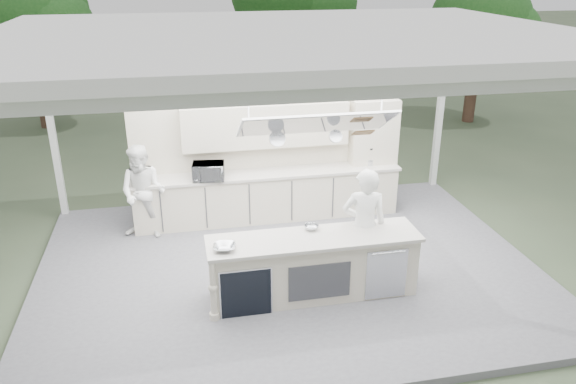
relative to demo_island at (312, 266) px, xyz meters
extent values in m
plane|color=#455238|center=(-0.18, 0.91, -0.60)|extent=(90.00, 90.00, 0.00)
cube|color=slate|center=(-0.18, 0.91, -0.54)|extent=(8.00, 6.00, 0.12)
cube|color=white|center=(3.72, 3.81, 1.25)|extent=(0.12, 0.12, 3.70)
cube|color=white|center=(-4.08, 3.81, 1.25)|extent=(0.12, 0.12, 3.70)
cube|color=white|center=(-0.18, 0.91, 3.18)|extent=(8.20, 6.20, 0.16)
cube|color=white|center=(-0.18, -1.99, 3.02)|extent=(8.00, 0.12, 0.16)
cube|color=white|center=(-0.18, 3.81, 3.02)|extent=(8.00, 0.12, 0.16)
cube|color=white|center=(3.72, 0.91, 3.02)|extent=(0.12, 6.00, 0.16)
cube|color=white|center=(0.02, 0.01, 2.15)|extent=(2.00, 0.71, 0.43)
cube|color=white|center=(0.02, 0.01, 2.15)|extent=(2.06, 0.76, 0.46)
cylinder|color=white|center=(-0.88, 0.01, 2.63)|extent=(0.02, 0.02, 0.95)
cylinder|color=white|center=(0.92, 0.01, 2.63)|extent=(0.02, 0.02, 0.95)
cylinder|color=silver|center=(-0.48, 0.16, 1.93)|extent=(0.22, 0.14, 0.21)
cylinder|color=silver|center=(0.32, 0.11, 1.93)|extent=(0.18, 0.12, 0.18)
cube|color=brown|center=(0.72, 0.13, 1.95)|extent=(0.28, 0.18, 0.12)
cube|color=beige|center=(0.02, 0.01, -0.03)|extent=(3.00, 0.70, 0.90)
cube|color=beige|center=(0.02, 0.01, 0.45)|extent=(3.10, 0.78, 0.05)
cylinder|color=beige|center=(-1.48, -0.34, -0.02)|extent=(0.11, 0.11, 0.92)
cube|color=black|center=(-1.03, -0.34, -0.12)|extent=(0.70, 0.04, 0.72)
cube|color=silver|center=(-1.03, -0.35, -0.12)|extent=(0.74, 0.03, 0.72)
cube|color=#37383C|center=(0.02, -0.35, -0.06)|extent=(0.90, 0.02, 0.55)
cube|color=silver|center=(1.02, -0.35, -0.06)|extent=(0.62, 0.02, 0.78)
cube|color=beige|center=(-0.18, 2.81, -0.03)|extent=(5.00, 0.65, 0.90)
cube|color=beige|center=(-0.18, 2.81, 0.45)|extent=(5.08, 0.72, 0.05)
cube|color=beige|center=(-0.18, 3.11, 0.65)|extent=(5.00, 0.10, 2.25)
cube|color=beige|center=(-0.18, 2.98, 1.32)|extent=(3.10, 0.38, 0.80)
cube|color=beige|center=(1.92, 2.93, 1.07)|extent=(0.90, 0.45, 1.30)
cube|color=brown|center=(1.92, 2.93, 1.07)|extent=(0.84, 0.40, 0.03)
cylinder|color=silver|center=(1.82, 2.79, 0.53)|extent=(0.20, 0.20, 0.12)
cylinder|color=black|center=(1.82, 2.79, 0.69)|extent=(0.17, 0.17, 0.20)
cylinder|color=black|center=(2.17, 2.79, 0.52)|extent=(0.16, 0.16, 0.10)
cone|color=black|center=(2.17, 2.79, 0.69)|extent=(0.14, 0.14, 0.24)
cylinder|color=#442E22|center=(-5.68, 10.91, 0.45)|extent=(0.36, 0.36, 2.10)
sphere|color=#295920|center=(-5.68, 10.91, 2.69)|extent=(3.40, 3.40, 3.40)
sphere|color=#295920|center=(-5.00, 10.40, 2.35)|extent=(2.38, 2.38, 2.38)
cylinder|color=#442E22|center=(2.32, 12.91, 0.63)|extent=(0.36, 0.36, 2.45)
sphere|color=#295920|center=(3.12, 12.31, 2.85)|extent=(2.80, 2.80, 2.80)
cylinder|color=#442E22|center=(7.32, 8.91, 0.37)|extent=(0.36, 0.36, 1.92)
sphere|color=#295920|center=(7.32, 8.91, 2.38)|extent=(3.00, 3.00, 3.00)
sphere|color=#295920|center=(7.92, 8.46, 2.08)|extent=(2.10, 2.10, 2.10)
imported|color=white|center=(0.86, 0.26, 0.45)|extent=(0.74, 0.55, 1.84)
imported|color=white|center=(-2.45, 2.46, 0.38)|extent=(1.00, 0.89, 1.71)
imported|color=#B0B3B7|center=(-1.29, 2.61, 0.63)|extent=(0.61, 0.45, 0.31)
imported|color=silver|center=(-1.28, -0.12, 0.51)|extent=(0.36, 0.36, 0.08)
imported|color=#B6B9BD|center=(0.04, 0.26, 0.51)|extent=(0.26, 0.26, 0.07)
camera|label=1|loc=(-1.80, -6.96, 4.16)|focal=35.00mm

